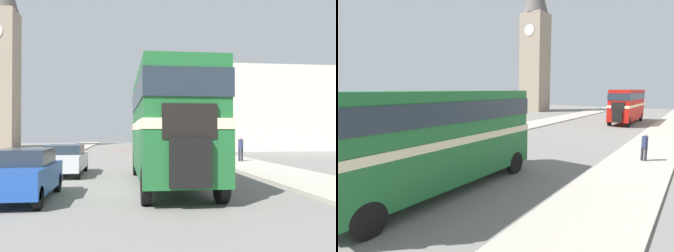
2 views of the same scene
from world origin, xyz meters
TOP-DOWN VIEW (x-y plane):
  - ground_plane at (0.00, 0.00)m, footprint 120.00×120.00m
  - double_decker_bus at (0.86, 1.27)m, footprint 2.49×9.53m
  - bus_distant at (1.96, 29.78)m, footprint 2.40×9.43m
  - car_parked_mid at (-3.64, 5.40)m, footprint 1.85×4.39m
  - pedestrian_walking at (6.94, 11.04)m, footprint 0.34×0.34m
  - church_tower at (-17.26, 39.59)m, footprint 4.70×4.70m

SIDE VIEW (x-z plane):
  - ground_plane at x=0.00m, z-range 0.00..0.00m
  - car_parked_mid at x=-3.64m, z-range 0.03..1.47m
  - pedestrian_walking at x=6.94m, z-range 0.23..1.89m
  - double_decker_bus at x=0.86m, z-range 0.41..4.61m
  - bus_distant at x=1.96m, z-range 0.41..4.62m
  - church_tower at x=-17.26m, z-range 0.29..27.17m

